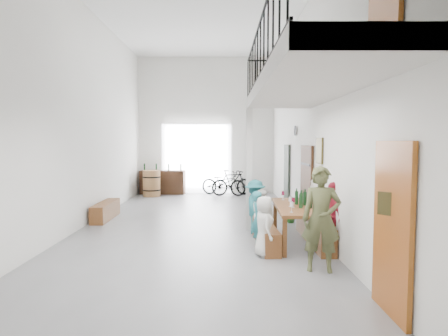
{
  "coord_description": "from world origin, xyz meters",
  "views": [
    {
      "loc": [
        0.68,
        -9.29,
        2.09
      ],
      "look_at": [
        0.7,
        -0.5,
        1.47
      ],
      "focal_mm": 30.0,
      "sensor_mm": 36.0,
      "label": 1
    }
  ],
  "objects_px": {
    "host_standing": "(321,219)",
    "tasting_table": "(297,210)",
    "oak_barrel": "(152,183)",
    "serving_counter": "(163,182)",
    "bench_inner": "(265,234)",
    "side_bench": "(106,211)",
    "bicycle_near": "(224,183)"
  },
  "relations": [
    {
      "from": "oak_barrel",
      "to": "host_standing",
      "type": "xyz_separation_m",
      "value": [
        4.32,
        -8.33,
        0.35
      ]
    },
    {
      "from": "side_bench",
      "to": "host_standing",
      "type": "distance_m",
      "value": 6.3
    },
    {
      "from": "oak_barrel",
      "to": "tasting_table",
      "type": "bearing_deg",
      "value": -57.62
    },
    {
      "from": "tasting_table",
      "to": "bicycle_near",
      "type": "xyz_separation_m",
      "value": [
        -1.5,
        7.01,
        -0.22
      ]
    },
    {
      "from": "oak_barrel",
      "to": "serving_counter",
      "type": "relative_size",
      "value": 0.56
    },
    {
      "from": "host_standing",
      "to": "serving_counter",
      "type": "bearing_deg",
      "value": 125.45
    },
    {
      "from": "bicycle_near",
      "to": "oak_barrel",
      "type": "bearing_deg",
      "value": 120.36
    },
    {
      "from": "serving_counter",
      "to": "bicycle_near",
      "type": "relative_size",
      "value": 0.96
    },
    {
      "from": "host_standing",
      "to": "oak_barrel",
      "type": "bearing_deg",
      "value": 128.87
    },
    {
      "from": "tasting_table",
      "to": "bicycle_near",
      "type": "height_order",
      "value": "bicycle_near"
    },
    {
      "from": "tasting_table",
      "to": "serving_counter",
      "type": "height_order",
      "value": "serving_counter"
    },
    {
      "from": "side_bench",
      "to": "bicycle_near",
      "type": "relative_size",
      "value": 0.87
    },
    {
      "from": "side_bench",
      "to": "serving_counter",
      "type": "bearing_deg",
      "value": 81.34
    },
    {
      "from": "bench_inner",
      "to": "oak_barrel",
      "type": "height_order",
      "value": "oak_barrel"
    },
    {
      "from": "tasting_table",
      "to": "host_standing",
      "type": "xyz_separation_m",
      "value": [
        0.06,
        -1.61,
        0.14
      ]
    },
    {
      "from": "tasting_table",
      "to": "oak_barrel",
      "type": "relative_size",
      "value": 2.17
    },
    {
      "from": "side_bench",
      "to": "serving_counter",
      "type": "xyz_separation_m",
      "value": [
        0.75,
        4.93,
        0.24
      ]
    },
    {
      "from": "bench_inner",
      "to": "bicycle_near",
      "type": "height_order",
      "value": "bicycle_near"
    },
    {
      "from": "oak_barrel",
      "to": "bicycle_near",
      "type": "height_order",
      "value": "oak_barrel"
    },
    {
      "from": "host_standing",
      "to": "side_bench",
      "type": "bearing_deg",
      "value": 150.83
    },
    {
      "from": "bench_inner",
      "to": "serving_counter",
      "type": "relative_size",
      "value": 1.06
    },
    {
      "from": "tasting_table",
      "to": "side_bench",
      "type": "bearing_deg",
      "value": 154.77
    },
    {
      "from": "host_standing",
      "to": "tasting_table",
      "type": "bearing_deg",
      "value": 103.62
    },
    {
      "from": "side_bench",
      "to": "bench_inner",
      "type": "bearing_deg",
      "value": -32.27
    },
    {
      "from": "tasting_table",
      "to": "bicycle_near",
      "type": "distance_m",
      "value": 7.17
    },
    {
      "from": "tasting_table",
      "to": "serving_counter",
      "type": "bearing_deg",
      "value": 120.61
    },
    {
      "from": "bicycle_near",
      "to": "serving_counter",
      "type": "bearing_deg",
      "value": 105.33
    },
    {
      "from": "tasting_table",
      "to": "oak_barrel",
      "type": "xyz_separation_m",
      "value": [
        -4.26,
        6.72,
        -0.21
      ]
    },
    {
      "from": "side_bench",
      "to": "serving_counter",
      "type": "relative_size",
      "value": 0.91
    },
    {
      "from": "host_standing",
      "to": "bicycle_near",
      "type": "relative_size",
      "value": 0.91
    },
    {
      "from": "serving_counter",
      "to": "bicycle_near",
      "type": "distance_m",
      "value": 2.48
    },
    {
      "from": "oak_barrel",
      "to": "bicycle_near",
      "type": "relative_size",
      "value": 0.54
    }
  ]
}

